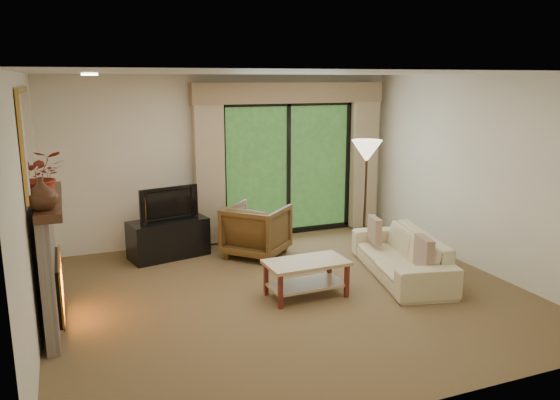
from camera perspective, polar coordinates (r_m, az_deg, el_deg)
name	(u,v)px	position (r m, az deg, el deg)	size (l,w,h in m)	color
floor	(289,294)	(6.68, 0.97, -9.78)	(5.50, 5.50, 0.00)	brown
ceiling	(290,73)	(6.18, 1.06, 13.13)	(5.50, 5.50, 0.00)	silver
wall_back	(228,159)	(8.63, -5.44, 4.26)	(5.00, 5.00, 0.00)	silver
wall_front	(420,250)	(4.18, 14.44, -5.10)	(5.00, 5.00, 0.00)	silver
wall_left	(29,209)	(5.84, -24.74, -0.86)	(5.00, 5.00, 0.00)	silver
wall_right	(479,173)	(7.77, 20.08, 2.63)	(5.00, 5.00, 0.00)	silver
fireplace	(49,261)	(6.18, -23.02, -5.92)	(0.24, 1.70, 1.37)	slate
mirror	(27,140)	(5.93, -24.89, 5.71)	(0.07, 1.45, 1.02)	#BF893B
sliding_door	(288,169)	(8.94, 0.84, 3.31)	(2.26, 0.10, 2.16)	black
curtain_left	(209,168)	(8.40, -7.41, 3.29)	(0.45, 0.18, 2.35)	tan
curtain_right	(364,159)	(9.42, 8.73, 4.26)	(0.45, 0.18, 2.35)	tan
cornice	(290,93)	(8.74, 1.10, 11.14)	(3.20, 0.24, 0.32)	#957958
media_console	(168,238)	(8.08, -11.57, -3.95)	(1.11, 0.50, 0.55)	black
tv	(167,203)	(7.95, -11.74, -0.31)	(0.86, 0.11, 0.50)	black
armchair	(256,230)	(7.96, -2.48, -3.19)	(0.81, 0.83, 0.76)	brown
sofa	(401,255)	(7.35, 12.53, -5.61)	(1.95, 0.76, 0.57)	beige
pillow_near	(424,253)	(6.82, 14.80, -5.35)	(0.10, 0.39, 0.39)	brown
pillow_far	(375,230)	(7.71, 9.86, -3.09)	(0.09, 0.35, 0.35)	brown
coffee_table	(306,278)	(6.55, 2.75, -8.19)	(0.97, 0.53, 0.44)	tan
floor_lamp	(365,196)	(8.17, 8.89, 0.38)	(0.45, 0.45, 1.67)	beige
vase	(42,194)	(5.40, -23.65, 0.63)	(0.29, 0.29, 0.30)	#412516
branches	(42,176)	(5.76, -23.65, 2.34)	(0.45, 0.39, 0.50)	maroon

